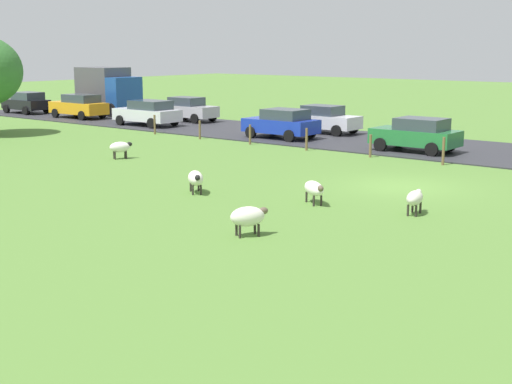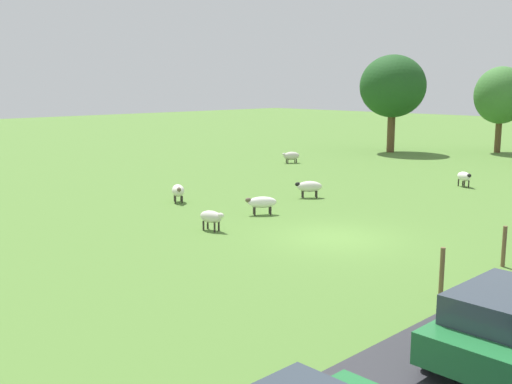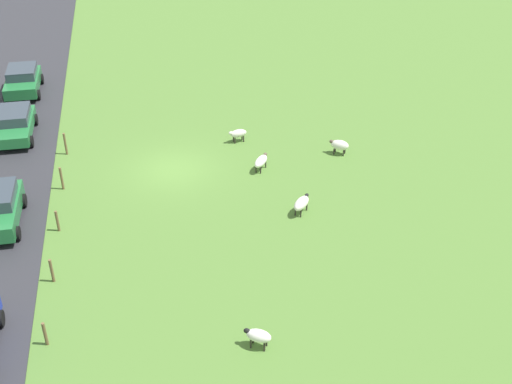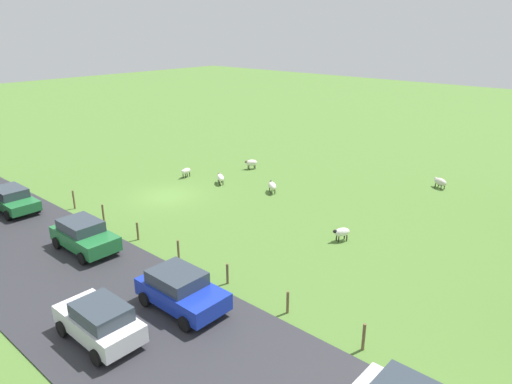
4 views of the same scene
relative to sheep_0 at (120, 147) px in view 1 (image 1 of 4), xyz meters
name	(u,v)px [view 1 (image 1 of 4)]	position (x,y,z in m)	size (l,w,h in m)	color
ground_plane	(401,187)	(1.99, -13.14, -0.54)	(160.00, 160.00, 0.00)	#517A33
road_strip	(501,154)	(12.14, -13.14, -0.51)	(8.00, 80.00, 0.06)	#2D2D33
sheep_0	(120,147)	(0.00, 0.00, 0.00)	(1.07, 0.87, 0.78)	white
sheep_1	(248,217)	(-6.95, -13.16, 0.00)	(1.11, 0.97, 0.82)	silver
sheep_2	(415,198)	(-1.81, -15.54, -0.03)	(1.08, 0.63, 0.74)	silver
sheep_3	(314,189)	(-2.48, -12.30, -0.03)	(1.06, 1.25, 0.75)	white
sheep_4	(196,178)	(-3.59, -8.07, -0.01)	(1.14, 1.23, 0.79)	silver
fence_post_1	(443,151)	(7.52, -12.26, 0.07)	(0.12, 0.12, 1.22)	brown
fence_post_2	(370,146)	(7.52, -8.68, -0.01)	(0.12, 0.12, 1.06)	brown
fence_post_3	(307,139)	(7.52, -5.10, 0.01)	(0.12, 0.12, 1.10)	brown
fence_post_4	(250,135)	(7.52, -1.53, -0.02)	(0.12, 0.12, 1.03)	brown
fence_post_5	(200,130)	(7.52, 2.05, -0.02)	(0.12, 0.12, 1.03)	brown
fence_post_6	(155,125)	(7.52, 5.63, 0.03)	(0.12, 0.12, 1.13)	brown
truck_0	(108,89)	(13.83, 17.23, 1.35)	(2.85, 4.69, 3.45)	#1E4C99
car_0	(282,123)	(10.26, -1.57, 0.36)	(2.22, 4.06, 1.62)	#1933B2
car_2	(148,112)	(10.14, 9.00, 0.36)	(2.19, 4.48, 1.61)	silver
car_3	(79,106)	(10.51, 16.41, 0.39)	(1.99, 4.56, 1.68)	orange
car_4	(326,119)	(13.75, -2.16, 0.35)	(2.00, 3.85, 1.61)	silver
car_5	(417,134)	(10.19, -9.68, 0.37)	(2.13, 4.12, 1.62)	#237238
car_6	(189,109)	(13.76, 8.84, 0.36)	(1.93, 3.92, 1.62)	#B7B7BC
car_7	(27,102)	(10.43, 22.61, 0.35)	(2.02, 3.85, 1.60)	black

